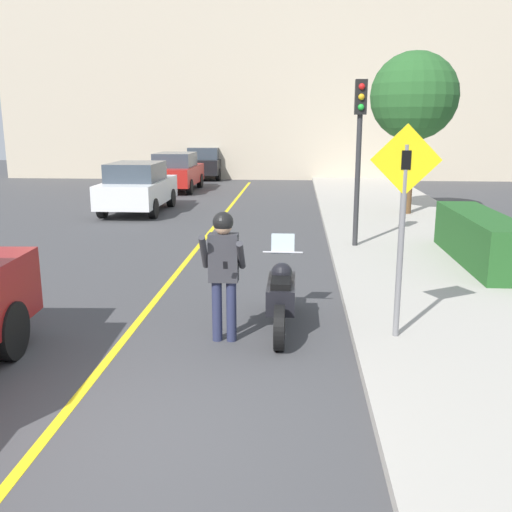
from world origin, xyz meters
TOP-DOWN VIEW (x-y plane):
  - ground_plane at (0.00, 0.00)m, footprint 80.00×80.00m
  - sidewalk_curb at (4.80, 4.00)m, footprint 4.40×44.00m
  - road_center_line at (-0.60, 6.00)m, footprint 0.12×36.00m
  - building_backdrop at (0.00, 26.00)m, footprint 28.00×1.20m
  - motorcycle at (1.60, 3.15)m, footprint 0.62×2.31m
  - person_biker at (0.82, 2.57)m, footprint 0.59×0.49m
  - crossing_sign at (3.18, 2.54)m, footprint 0.91×0.08m
  - traffic_light at (3.19, 8.41)m, footprint 0.26×0.30m
  - hedge_row at (5.60, 6.97)m, footprint 0.90×3.99m
  - street_tree at (5.32, 13.44)m, footprint 2.67×2.67m
  - parked_car_white at (-3.56, 14.00)m, footprint 1.88×4.20m
  - parked_car_red at (-3.56, 20.21)m, footprint 1.88×4.20m
  - parked_car_black at (-3.14, 26.03)m, footprint 1.88×4.20m

SIDE VIEW (x-z plane):
  - ground_plane at x=0.00m, z-range 0.00..0.00m
  - road_center_line at x=-0.60m, z-range 0.00..0.01m
  - sidewalk_curb at x=4.80m, z-range 0.00..0.15m
  - motorcycle at x=1.60m, z-range -0.14..1.15m
  - hedge_row at x=5.60m, z-range 0.15..1.15m
  - parked_car_white at x=-3.56m, z-range 0.02..1.70m
  - parked_car_red at x=-3.56m, z-range 0.02..1.70m
  - parked_car_black at x=-3.14m, z-range 0.02..1.70m
  - person_biker at x=0.82m, z-range 0.22..2.05m
  - crossing_sign at x=3.18m, z-range 0.43..3.26m
  - traffic_light at x=3.19m, z-range 0.88..4.64m
  - street_tree at x=5.32m, z-range 1.27..6.22m
  - building_backdrop at x=0.00m, z-range 0.00..9.28m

